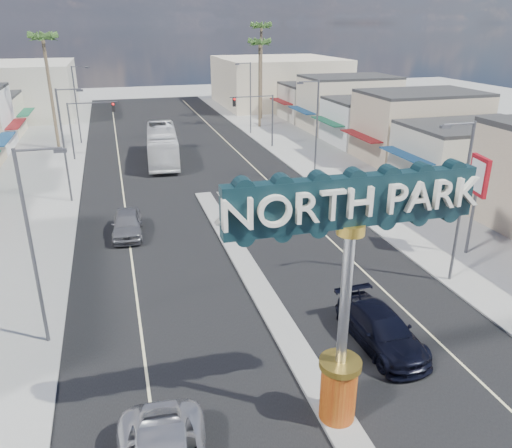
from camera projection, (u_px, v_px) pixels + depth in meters
ground at (201, 191)px, 43.28m from camera, size 160.00×160.00×0.00m
road at (201, 191)px, 43.27m from camera, size 20.00×120.00×0.01m
median_island at (250, 272)px, 28.99m from camera, size 1.30×30.00×0.16m
sidewalk_left at (27, 205)px, 39.66m from camera, size 8.00×120.00×0.12m
sidewalk_right at (348, 177)px, 46.85m from camera, size 8.00×120.00×0.12m
storefront_row_right at (378, 117)px, 59.90m from camera, size 12.00×42.00×6.00m
backdrop_far_left at (5, 90)px, 76.24m from camera, size 20.00×20.00×8.00m
backdrop_far_right at (278, 82)px, 87.53m from camera, size 20.00×20.00×8.00m
gateway_sign at (347, 276)px, 16.09m from camera, size 8.20×1.50×9.15m
traffic_signal_left at (88, 119)px, 51.79m from camera, size 5.09×0.45×6.00m
traffic_signal_right at (257, 111)px, 56.51m from camera, size 5.09×0.45×6.00m
streetlight_l_near at (34, 240)px, 20.88m from camera, size 2.03×0.22×9.00m
streetlight_l_mid at (65, 140)px, 38.70m from camera, size 2.03×0.22×9.00m
streetlight_l_far at (77, 101)px, 58.31m from camera, size 2.03×0.22×9.00m
streetlight_r_near at (460, 196)px, 26.24m from camera, size 2.03×0.22×9.00m
streetlight_r_mid at (315, 126)px, 44.06m from camera, size 2.03×0.22×9.00m
streetlight_r_far at (249, 94)px, 63.67m from camera, size 2.03×0.22×9.00m
palm_left_far at (43, 44)px, 53.46m from camera, size 2.60×2.60×13.10m
palm_right_mid at (260, 47)px, 65.82m from camera, size 2.60×2.60×12.10m
palm_right_far at (261, 32)px, 71.01m from camera, size 2.60×2.60×14.10m
suv_right at (381, 329)px, 22.29m from camera, size 2.53×5.71×1.63m
car_parked_left at (127, 224)px, 33.98m from camera, size 2.30×5.04×1.68m
city_bus at (162, 145)px, 52.05m from camera, size 3.93×12.68×3.48m
bank_pylon_sign at (478, 181)px, 29.61m from camera, size 0.62×1.94×6.18m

